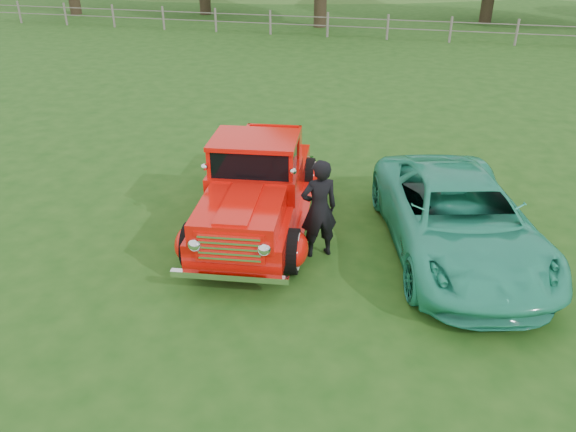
# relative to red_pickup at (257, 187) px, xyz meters

# --- Properties ---
(ground) EXTENTS (140.00, 140.00, 0.00)m
(ground) POSITION_rel_red_pickup_xyz_m (0.50, -1.98, -0.80)
(ground) COLOR #1B4713
(ground) RESTS_ON ground
(distant_hills) EXTENTS (116.00, 60.00, 18.00)m
(distant_hills) POSITION_rel_red_pickup_xyz_m (-3.59, 57.49, -5.34)
(distant_hills) COLOR #305B21
(distant_hills) RESTS_ON ground
(fence_line) EXTENTS (48.00, 0.12, 1.20)m
(fence_line) POSITION_rel_red_pickup_xyz_m (0.50, 20.02, -0.19)
(fence_line) COLOR slate
(fence_line) RESTS_ON ground
(red_pickup) EXTENTS (2.69, 5.16, 1.78)m
(red_pickup) POSITION_rel_red_pickup_xyz_m (0.00, 0.00, 0.00)
(red_pickup) COLOR black
(red_pickup) RESTS_ON ground
(teal_sedan) EXTENTS (3.49, 5.32, 1.36)m
(teal_sedan) POSITION_rel_red_pickup_xyz_m (3.62, -0.14, -0.12)
(teal_sedan) COLOR #28A37E
(teal_sedan) RESTS_ON ground
(man) EXTENTS (0.77, 0.69, 1.76)m
(man) POSITION_rel_red_pickup_xyz_m (1.33, -0.76, 0.08)
(man) COLOR black
(man) RESTS_ON ground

